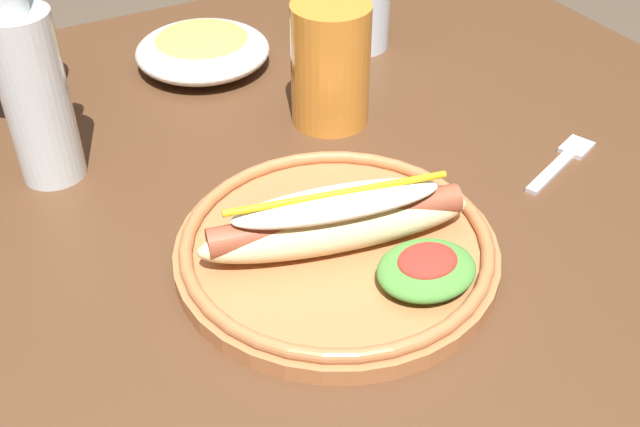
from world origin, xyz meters
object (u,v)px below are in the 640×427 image
(fork, at_px, (563,160))
(side_bowl, at_px, (203,49))
(hot_dog_plate, at_px, (341,242))
(glass_bottle, at_px, (34,89))
(extra_cup, at_px, (330,64))
(soda_cup, at_px, (11,53))

(fork, bearing_deg, side_bowl, 101.64)
(hot_dog_plate, xyz_separation_m, glass_bottle, (-0.19, 0.25, 0.08))
(hot_dog_plate, bearing_deg, glass_bottle, 126.71)
(fork, bearing_deg, extra_cup, 109.89)
(soda_cup, height_order, extra_cup, extra_cup)
(fork, bearing_deg, soda_cup, 117.25)
(extra_cup, bearing_deg, hot_dog_plate, -116.74)
(fork, xyz_separation_m, extra_cup, (-0.17, 0.19, 0.06))
(fork, height_order, glass_bottle, glass_bottle)
(hot_dog_plate, relative_size, extra_cup, 2.10)
(soda_cup, bearing_deg, fork, -40.77)
(fork, xyz_separation_m, glass_bottle, (-0.47, 0.23, 0.09))
(extra_cup, bearing_deg, soda_cup, 144.44)
(soda_cup, distance_m, glass_bottle, 0.17)
(fork, relative_size, soda_cup, 1.01)
(hot_dog_plate, height_order, side_bowl, hot_dog_plate)
(fork, height_order, soda_cup, soda_cup)
(hot_dog_plate, distance_m, fork, 0.28)
(extra_cup, height_order, side_bowl, extra_cup)
(hot_dog_plate, relative_size, soda_cup, 2.40)
(extra_cup, xyz_separation_m, glass_bottle, (-0.30, 0.04, 0.03))
(fork, distance_m, soda_cup, 0.61)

